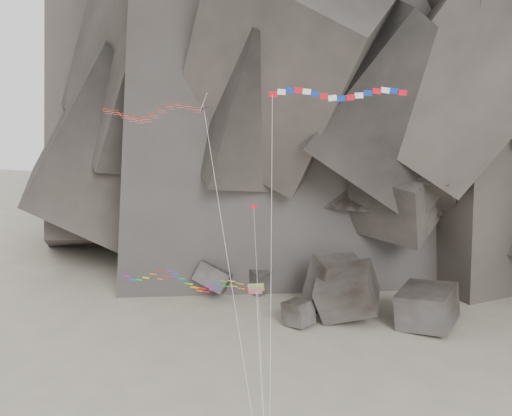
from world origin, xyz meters
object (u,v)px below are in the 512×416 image
(pennant_kite, at_px, (257,275))
(delta_kite, at_px, (148,112))
(banner_kite, at_px, (336,96))
(parafoil_kite, at_px, (183,280))

(pennant_kite, bearing_deg, delta_kite, 157.50)
(delta_kite, distance_m, banner_kite, 17.23)
(delta_kite, relative_size, parafoil_kite, 1.57)
(banner_kite, height_order, parafoil_kite, banner_kite)
(parafoil_kite, distance_m, pennant_kite, 7.94)
(pennant_kite, bearing_deg, banner_kite, 9.89)
(banner_kite, bearing_deg, delta_kite, 165.90)
(parafoil_kite, relative_size, pennant_kite, 0.97)
(parafoil_kite, bearing_deg, delta_kite, 161.68)
(delta_kite, height_order, parafoil_kite, delta_kite)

